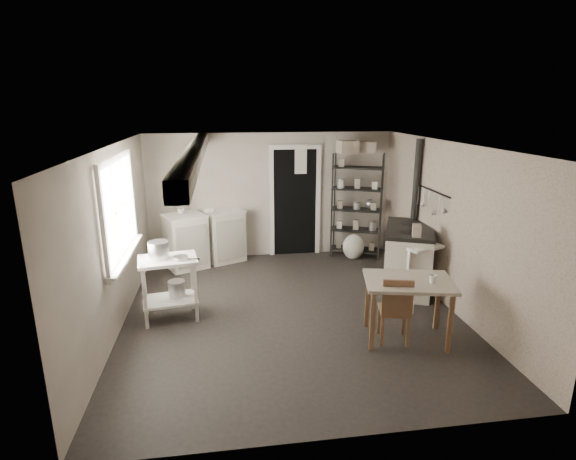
{
  "coord_description": "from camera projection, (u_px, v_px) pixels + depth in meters",
  "views": [
    {
      "loc": [
        -0.87,
        -5.66,
        2.8
      ],
      "look_at": [
        0.0,
        0.3,
        1.1
      ],
      "focal_mm": 28.0,
      "sensor_mm": 36.0,
      "label": 1
    }
  ],
  "objects": [
    {
      "name": "floor",
      "position": [
        291.0,
        311.0,
        6.27
      ],
      "size": [
        5.0,
        5.0,
        0.0
      ],
      "primitive_type": "plane",
      "color": "black",
      "rests_on": "ground"
    },
    {
      "name": "ceiling",
      "position": [
        291.0,
        145.0,
        5.64
      ],
      "size": [
        5.0,
        5.0,
        0.0
      ],
      "primitive_type": "plane",
      "rotation": [
        3.14,
        0.0,
        0.0
      ],
      "color": "white",
      "rests_on": "wall_back"
    },
    {
      "name": "wall_back",
      "position": [
        271.0,
        196.0,
        8.34
      ],
      "size": [
        4.5,
        0.02,
        2.3
      ],
      "primitive_type": "cube",
      "color": "#B3A799",
      "rests_on": "ground"
    },
    {
      "name": "wall_front",
      "position": [
        339.0,
        318.0,
        3.58
      ],
      "size": [
        4.5,
        0.02,
        2.3
      ],
      "primitive_type": "cube",
      "color": "#B3A799",
      "rests_on": "ground"
    },
    {
      "name": "wall_left",
      "position": [
        115.0,
        240.0,
        5.64
      ],
      "size": [
        0.02,
        5.0,
        2.3
      ],
      "primitive_type": "cube",
      "color": "#B3A799",
      "rests_on": "ground"
    },
    {
      "name": "wall_right",
      "position": [
        450.0,
        226.0,
        6.27
      ],
      "size": [
        0.02,
        5.0,
        2.3
      ],
      "primitive_type": "cube",
      "color": "#B3A799",
      "rests_on": "ground"
    },
    {
      "name": "window",
      "position": [
        118.0,
        209.0,
        5.74
      ],
      "size": [
        0.12,
        1.76,
        1.28
      ],
      "primitive_type": null,
      "color": "white",
      "rests_on": "wall_left"
    },
    {
      "name": "doorway",
      "position": [
        295.0,
        203.0,
        8.41
      ],
      "size": [
        0.96,
        0.1,
        2.08
      ],
      "primitive_type": null,
      "color": "white",
      "rests_on": "ground"
    },
    {
      "name": "ceiling_beam",
      "position": [
        195.0,
        154.0,
        5.5
      ],
      "size": [
        0.18,
        5.0,
        0.18
      ],
      "primitive_type": null,
      "color": "white",
      "rests_on": "ceiling"
    },
    {
      "name": "wallpaper_panel",
      "position": [
        449.0,
        226.0,
        6.27
      ],
      "size": [
        0.01,
        5.0,
        2.3
      ],
      "primitive_type": null,
      "color": "#BBAB98",
      "rests_on": "wall_right"
    },
    {
      "name": "utensil_rail",
      "position": [
        429.0,
        190.0,
        6.73
      ],
      "size": [
        0.06,
        1.2,
        0.44
      ],
      "primitive_type": null,
      "color": "silver",
      "rests_on": "wall_right"
    },
    {
      "name": "prep_table",
      "position": [
        170.0,
        290.0,
        5.98
      ],
      "size": [
        0.82,
        0.64,
        0.85
      ],
      "primitive_type": null,
      "rotation": [
        0.0,
        0.0,
        0.16
      ],
      "color": "white",
      "rests_on": "ground"
    },
    {
      "name": "stockpot",
      "position": [
        159.0,
        252.0,
        5.83
      ],
      "size": [
        0.35,
        0.35,
        0.28
      ],
      "primitive_type": "cylinder",
      "rotation": [
        0.0,
        0.0,
        -0.39
      ],
      "color": "silver",
      "rests_on": "prep_table"
    },
    {
      "name": "saucepan",
      "position": [
        181.0,
        260.0,
        5.81
      ],
      "size": [
        0.2,
        0.2,
        0.1
      ],
      "primitive_type": "cylinder",
      "rotation": [
        0.0,
        0.0,
        -0.06
      ],
      "color": "silver",
      "rests_on": "prep_table"
    },
    {
      "name": "bucket",
      "position": [
        177.0,
        289.0,
        6.05
      ],
      "size": [
        0.27,
        0.27,
        0.24
      ],
      "primitive_type": "cylinder",
      "rotation": [
        0.0,
        0.0,
        0.22
      ],
      "color": "silver",
      "rests_on": "prep_table"
    },
    {
      "name": "base_cabinets",
      "position": [
        205.0,
        239.0,
        8.05
      ],
      "size": [
        1.57,
        1.17,
        0.95
      ],
      "primitive_type": null,
      "rotation": [
        0.0,
        0.0,
        0.43
      ],
      "color": "silver",
      "rests_on": "ground"
    },
    {
      "name": "mixing_bowl",
      "position": [
        209.0,
        213.0,
        7.85
      ],
      "size": [
        0.3,
        0.3,
        0.07
      ],
      "primitive_type": "imported",
      "rotation": [
        0.0,
        0.0,
        0.06
      ],
      "color": "white",
      "rests_on": "base_cabinets"
    },
    {
      "name": "counter_cup",
      "position": [
        181.0,
        213.0,
        7.79
      ],
      "size": [
        0.17,
        0.17,
        0.1
      ],
      "primitive_type": "imported",
      "rotation": [
        0.0,
        0.0,
        -0.43
      ],
      "color": "white",
      "rests_on": "base_cabinets"
    },
    {
      "name": "shelf_rack",
      "position": [
        357.0,
        207.0,
        8.32
      ],
      "size": [
        0.99,
        0.68,
        1.94
      ],
      "primitive_type": null,
      "rotation": [
        0.0,
        0.0,
        -0.39
      ],
      "color": "black",
      "rests_on": "ground"
    },
    {
      "name": "shelf_jar",
      "position": [
        340.0,
        185.0,
        8.21
      ],
      "size": [
        0.09,
        0.09,
        0.19
      ],
      "primitive_type": "imported",
      "rotation": [
        0.0,
        0.0,
        -0.06
      ],
      "color": "white",
      "rests_on": "shelf_rack"
    },
    {
      "name": "storage_box_a",
      "position": [
        347.0,
        150.0,
        7.94
      ],
      "size": [
        0.37,
        0.33,
        0.23
      ],
      "primitive_type": "cube",
      "rotation": [
        0.0,
        0.0,
        0.15
      ],
      "color": "#BEAF99",
      "rests_on": "shelf_rack"
    },
    {
      "name": "storage_box_b",
      "position": [
        368.0,
        150.0,
        8.07
      ],
      "size": [
        0.38,
        0.37,
        0.19
      ],
      "primitive_type": "cube",
      "rotation": [
        0.0,
        0.0,
        -0.36
      ],
      "color": "#BEAF99",
      "rests_on": "shelf_rack"
    },
    {
      "name": "stove",
      "position": [
        407.0,
        261.0,
        6.97
      ],
      "size": [
        1.12,
        1.42,
        0.98
      ],
      "primitive_type": null,
      "rotation": [
        0.0,
        0.0,
        -0.4
      ],
      "color": "silver",
      "rests_on": "ground"
    },
    {
      "name": "stovepipe",
      "position": [
        417.0,
        183.0,
        7.12
      ],
      "size": [
        0.13,
        0.13,
        1.4
      ],
      "primitive_type": null,
      "rotation": [
        0.0,
        0.0,
        0.19
      ],
      "color": "black",
      "rests_on": "stove"
    },
    {
      "name": "side_ledge",
      "position": [
        421.0,
        273.0,
        6.49
      ],
      "size": [
        0.62,
        0.48,
        0.85
      ],
      "primitive_type": null,
      "rotation": [
        0.0,
        0.0,
        0.37
      ],
      "color": "white",
      "rests_on": "ground"
    },
    {
      "name": "oats_box",
      "position": [
        416.0,
        234.0,
        6.38
      ],
      "size": [
        0.18,
        0.22,
        0.29
      ],
      "primitive_type": "cube",
      "rotation": [
        0.0,
        0.0,
        -0.36
      ],
      "color": "#BEAF99",
      "rests_on": "side_ledge"
    },
    {
      "name": "work_table",
      "position": [
        407.0,
        311.0,
        5.44
      ],
      "size": [
        1.15,
        0.92,
        0.78
      ],
      "primitive_type": null,
      "rotation": [
        0.0,
        0.0,
        -0.21
      ],
      "color": "beige",
      "rests_on": "ground"
    },
    {
      "name": "table_cup",
      "position": [
        433.0,
        280.0,
        5.24
      ],
      "size": [
        0.11,
        0.11,
        0.1
      ],
      "primitive_type": "imported",
      "rotation": [
        0.0,
        0.0,
        -0.1
      ],
      "color": "white",
      "rests_on": "work_table"
    },
    {
      "name": "chair",
      "position": [
        395.0,
        304.0,
        5.38
      ],
      "size": [
        0.43,
        0.44,
        0.86
      ],
      "primitive_type": null,
      "rotation": [
        0.0,
        0.0,
        -0.22
      ],
      "color": "brown",
      "rests_on": "ground"
    },
    {
      "name": "flour_sack",
      "position": [
        353.0,
        247.0,
        8.32
      ],
      "size": [
        0.43,
        0.38,
        0.48
      ],
      "primitive_type": "ellipsoid",
      "rotation": [
        0.0,
        0.0,
        0.11
      ],
      "color": "beige",
      "rests_on": "ground"
    },
    {
      "name": "floor_crock",
      "position": [
        409.0,
        308.0,
        6.21
      ],
      "size": [
        0.15,
        0.15,
        0.17
      ],
      "primitive_type": "cylinder",
      "rotation": [
        0.0,
        0.0,
        0.1
      ],
      "color": "white",
      "rests_on": "ground"
    }
  ]
}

